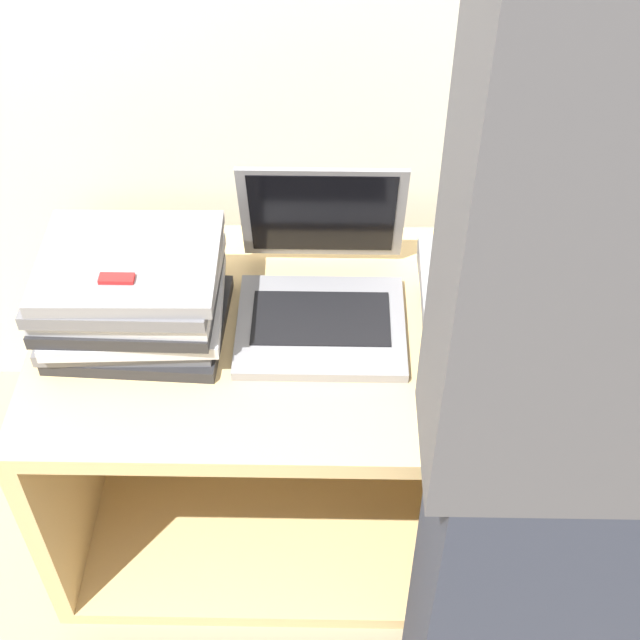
{
  "coord_description": "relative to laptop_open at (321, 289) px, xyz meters",
  "views": [
    {
      "loc": [
        0.02,
        -0.87,
        1.77
      ],
      "look_at": [
        0.0,
        0.22,
        0.69
      ],
      "focal_mm": 50.0,
      "sensor_mm": 36.0,
      "label": 1
    }
  ],
  "objects": [
    {
      "name": "laptop_open",
      "position": [
        0.0,
        0.0,
        0.0
      ],
      "size": [
        0.32,
        0.34,
        0.27
      ],
      "color": "gray",
      "rests_on": "cart"
    },
    {
      "name": "laptop_stack_left",
      "position": [
        -0.35,
        -0.06,
        0.04
      ],
      "size": [
        0.34,
        0.28,
        0.18
      ],
      "color": "#232326",
      "rests_on": "cart"
    },
    {
      "name": "laptop_stack_right",
      "position": [
        0.35,
        -0.06,
        0.01
      ],
      "size": [
        0.34,
        0.28,
        0.13
      ],
      "color": "#232326",
      "rests_on": "cart"
    },
    {
      "name": "cart",
      "position": [
        0.0,
        0.0,
        -0.34
      ],
      "size": [
        1.09,
        0.63,
        0.57
      ],
      "color": "tan",
      "rests_on": "ground_plane"
    },
    {
      "name": "person",
      "position": [
        0.34,
        -0.53,
        0.25
      ],
      "size": [
        0.4,
        0.53,
        1.72
      ],
      "color": "#2D3342",
      "rests_on": "ground_plane"
    },
    {
      "name": "inventory_tag",
      "position": [
        -0.35,
        -0.12,
        0.13
      ],
      "size": [
        0.06,
        0.02,
        0.01
      ],
      "color": "red",
      "rests_on": "laptop_stack_left"
    },
    {
      "name": "ground_plane",
      "position": [
        0.0,
        -0.37,
        -0.63
      ],
      "size": [
        12.0,
        12.0,
        0.0
      ],
      "primitive_type": "plane",
      "color": "gray"
    }
  ]
}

